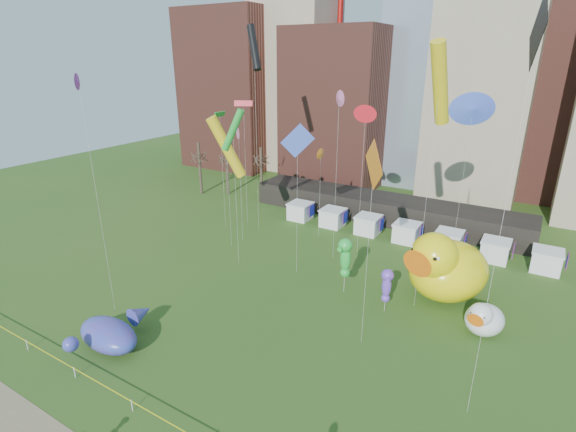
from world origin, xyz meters
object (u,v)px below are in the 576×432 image
Objects in this scene: small_duck at (484,318)px; seahorse_green at (345,255)px; whale_inflatable at (111,333)px; big_duck at (445,268)px; seahorse_purple at (387,283)px.

seahorse_green is at bearing -167.61° from small_duck.
whale_inflatable is (-12.24, -17.08, -2.80)m from seahorse_green.
seahorse_green is at bearing 58.44° from whale_inflatable.
seahorse_purple is (-3.86, -4.96, -0.36)m from big_duck.
seahorse_purple is at bearing -104.05° from big_duck.
big_duck is at bearing 149.66° from small_duck.
seahorse_green is at bearing 143.79° from seahorse_purple.
big_duck is 9.21m from seahorse_green.
seahorse_purple reaches higher than small_duck.
small_duck is at bearing -13.85° from seahorse_purple.
big_duck reaches higher than whale_inflatable.
whale_inflatable is at bearing -132.13° from small_duck.
seahorse_green is at bearing -132.43° from big_duck.
small_duck is 0.59× the size of whale_inflatable.
big_duck is 2.39× the size of seahorse_purple.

